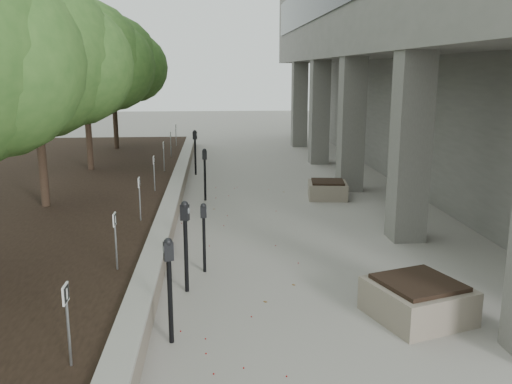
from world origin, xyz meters
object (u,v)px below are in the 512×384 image
parking_meter_5 (195,152)px  planter_back (327,189)px  parking_meter_1 (170,291)px  crabapple_tree_4 (85,86)px  crabapple_tree_5 (113,82)px  parking_meter_2 (186,247)px  crabapple_tree_3 (36,92)px  planter_front (418,299)px  parking_meter_3 (204,238)px  parking_meter_4 (205,175)px

parking_meter_5 → planter_back: parking_meter_5 is taller
parking_meter_5 → planter_back: (3.90, -3.91, -0.54)m
parking_meter_1 → parking_meter_5: parking_meter_5 is taller
crabapple_tree_4 → crabapple_tree_5: (0.00, 5.00, 0.00)m
crabapple_tree_5 → parking_meter_1: size_ratio=3.68×
parking_meter_1 → parking_meter_2: size_ratio=0.95×
crabapple_tree_3 → planter_front: (7.04, -5.82, -2.83)m
parking_meter_2 → parking_meter_5: parking_meter_5 is taller
parking_meter_3 → planter_front: (3.17, -2.15, -0.35)m
crabapple_tree_5 → planter_back: 11.23m
parking_meter_2 → planter_back: (3.73, 6.54, -0.52)m
crabapple_tree_3 → parking_meter_1: crabapple_tree_3 is taller
crabapple_tree_4 → planter_front: 13.21m
crabapple_tree_3 → parking_meter_4: (3.81, 1.95, -2.38)m
parking_meter_4 → crabapple_tree_5: bearing=108.8°
crabapple_tree_3 → parking_meter_4: bearing=27.2°
planter_front → planter_back: 7.81m
crabapple_tree_4 → parking_meter_2: 10.47m
crabapple_tree_5 → parking_meter_5: (3.42, -4.11, -2.33)m
crabapple_tree_3 → parking_meter_1: (3.45, -6.30, -2.38)m
crabapple_tree_3 → crabapple_tree_4: size_ratio=1.00×
parking_meter_4 → parking_meter_5: 3.96m
parking_meter_5 → planter_front: bearing=-55.4°
parking_meter_1 → parking_meter_2: bearing=68.8°
crabapple_tree_4 → parking_meter_4: 5.42m
parking_meter_1 → parking_meter_2: (0.13, 1.74, 0.04)m
crabapple_tree_5 → parking_meter_1: crabapple_tree_5 is taller
parking_meter_2 → planter_back: parking_meter_2 is taller
crabapple_tree_5 → parking_meter_3: 14.42m
parking_meter_4 → parking_meter_5: parking_meter_5 is taller
parking_meter_2 → parking_meter_3: bearing=91.3°
crabapple_tree_3 → crabapple_tree_4: 5.00m
crabapple_tree_4 → parking_meter_2: (3.58, -9.56, -2.34)m
parking_meter_4 → planter_front: parking_meter_4 is taller
crabapple_tree_4 → parking_meter_2: size_ratio=3.51×
crabapple_tree_5 → planter_front: bearing=-66.0°
crabapple_tree_3 → parking_meter_1: 7.57m
crabapple_tree_3 → parking_meter_5: size_ratio=3.44×
parking_meter_1 → parking_meter_3: size_ratio=1.14×
parking_meter_3 → parking_meter_5: parking_meter_5 is taller
parking_meter_3 → planter_back: bearing=60.8°
parking_meter_3 → parking_meter_4: (-0.06, 5.62, 0.10)m
parking_meter_3 → planter_back: size_ratio=1.19×
crabapple_tree_4 → parking_meter_5: size_ratio=3.44×
parking_meter_5 → planter_front: parking_meter_5 is taller
parking_meter_2 → parking_meter_3: size_ratio=1.20×
crabapple_tree_3 → parking_meter_5: (3.42, 5.89, -2.33)m
planter_front → planter_back: planter_front is taller
crabapple_tree_5 → parking_meter_2: crabapple_tree_5 is taller
parking_meter_3 → parking_meter_4: size_ratio=0.87×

